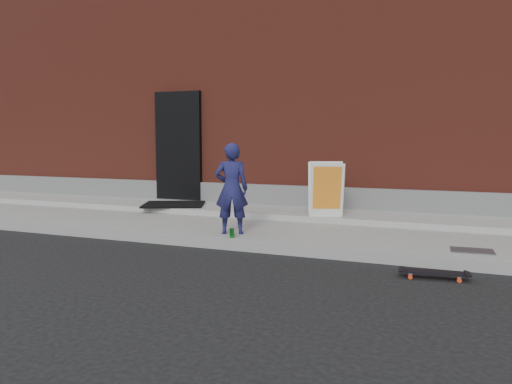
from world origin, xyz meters
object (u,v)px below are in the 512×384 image
at_px(skateboard, 434,273).
at_px(soda_can, 232,233).
at_px(pizza_sign, 326,189).
at_px(child, 232,189).

relative_size(skateboard, soda_can, 5.72).
bearing_deg(soda_can, skateboard, -12.57).
xyz_separation_m(pizza_sign, soda_can, (-0.91, -1.83, -0.50)).
relative_size(skateboard, pizza_sign, 0.81).
xyz_separation_m(child, pizza_sign, (1.04, 1.54, -0.11)).
distance_m(skateboard, soda_can, 2.81).
height_order(child, soda_can, child).
xyz_separation_m(skateboard, pizza_sign, (-1.82, 2.44, 0.64)).
height_order(child, skateboard, child).
bearing_deg(skateboard, pizza_sign, 126.83).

